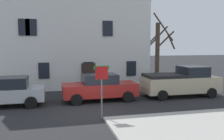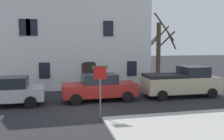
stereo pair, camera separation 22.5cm
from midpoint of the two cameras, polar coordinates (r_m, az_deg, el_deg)
name	(u,v)px [view 2 (the right image)]	position (r m, az deg, el deg)	size (l,w,h in m)	color
ground_plane	(90,111)	(13.28, -4.58, -9.55)	(120.00, 120.00, 0.00)	#262628
building_main	(69,19)	(23.57, -9.71, 11.56)	(13.29, 9.41, 11.60)	white
tree_bare_mid	(63,46)	(20.81, -11.05, 5.59)	(1.87, 2.74, 6.45)	brown
tree_bare_far	(159,50)	(22.19, 11.30, 4.60)	(2.68, 3.12, 6.20)	#4C3D2D
car_silver_wagon	(4,91)	(15.46, -23.60, -4.49)	(4.51, 2.14, 1.68)	#B7BABF
car_red_sedan	(100,87)	(15.52, -2.52, -4.06)	(4.69, 2.10, 1.69)	#AD231E
pickup_truck_beige	(181,82)	(17.44, 16.16, -2.70)	(5.20, 2.35, 2.05)	#C6B793
street_sign_pole	(100,82)	(11.53, -2.22, -2.75)	(0.76, 0.07, 2.56)	slate
bicycle_leaning	(2,87)	(20.22, -23.98, -3.60)	(1.75, 0.22, 1.03)	black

